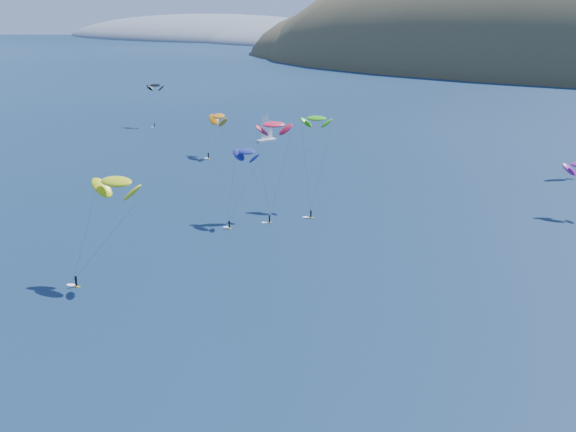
# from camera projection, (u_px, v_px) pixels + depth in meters

# --- Properties ---
(headland) EXTENTS (460.00, 250.00, 60.00)m
(headland) POSITION_uv_depth(u_px,v_px,m) (233.00, 41.00, 932.67)
(headland) COLOR slate
(headland) RESTS_ON ground
(sailboat) EXTENTS (8.93, 8.47, 10.67)m
(sailboat) POSITION_uv_depth(u_px,v_px,m) (267.00, 139.00, 282.61)
(sailboat) COLOR white
(sailboat) RESTS_ON ground
(kitesurfer_1) EXTENTS (11.15, 11.64, 15.59)m
(kitesurfer_1) POSITION_uv_depth(u_px,v_px,m) (218.00, 116.00, 255.09)
(kitesurfer_1) COLOR gold
(kitesurfer_1) RESTS_ON ground
(kitesurfer_2) EXTENTS (10.44, 10.05, 21.20)m
(kitesurfer_2) POSITION_uv_depth(u_px,v_px,m) (116.00, 182.00, 142.38)
(kitesurfer_2) COLOR gold
(kitesurfer_2) RESTS_ON ground
(kitesurfer_3) EXTENTS (9.35, 14.33, 23.54)m
(kitesurfer_3) POSITION_uv_depth(u_px,v_px,m) (316.00, 119.00, 192.90)
(kitesurfer_3) COLOR gold
(kitesurfer_3) RESTS_ON ground
(kitesurfer_9) EXTENTS (8.62, 11.25, 23.79)m
(kitesurfer_9) POSITION_uv_depth(u_px,v_px,m) (274.00, 125.00, 183.95)
(kitesurfer_9) COLOR gold
(kitesurfer_9) RESTS_ON ground
(kitesurfer_10) EXTENTS (8.61, 10.91, 18.41)m
(kitesurfer_10) POSITION_uv_depth(u_px,v_px,m) (246.00, 152.00, 180.51)
(kitesurfer_10) COLOR gold
(kitesurfer_10) RESTS_ON ground
(kitesurfer_12) EXTENTS (7.57, 6.16, 17.91)m
(kitesurfer_12) POSITION_uv_depth(u_px,v_px,m) (155.00, 85.00, 312.16)
(kitesurfer_12) COLOR gold
(kitesurfer_12) RESTS_ON ground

